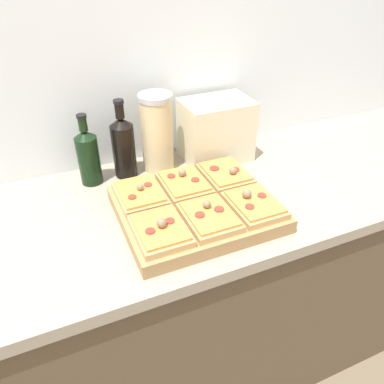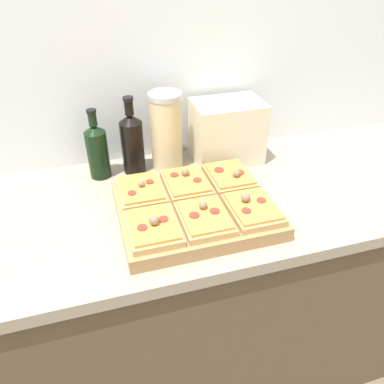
% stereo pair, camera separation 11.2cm
% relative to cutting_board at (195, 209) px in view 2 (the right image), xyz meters
% --- Properties ---
extents(wall_back, '(6.00, 0.06, 2.50)m').
position_rel_cutting_board_xyz_m(wall_back, '(-0.01, 0.44, 0.32)').
color(wall_back, silver).
rests_on(wall_back, ground_plane).
extents(kitchen_counter, '(2.63, 0.67, 0.91)m').
position_rel_cutting_board_xyz_m(kitchen_counter, '(-0.01, 0.09, -0.47)').
color(kitchen_counter, brown).
rests_on(kitchen_counter, ground_plane).
extents(cutting_board, '(0.45, 0.38, 0.04)m').
position_rel_cutting_board_xyz_m(cutting_board, '(0.00, 0.00, 0.00)').
color(cutting_board, '#A37A4C').
rests_on(cutting_board, kitchen_counter).
extents(pizza_slice_back_left, '(0.13, 0.17, 0.05)m').
position_rel_cutting_board_xyz_m(pizza_slice_back_left, '(-0.14, 0.09, 0.04)').
color(pizza_slice_back_left, tan).
rests_on(pizza_slice_back_left, cutting_board).
extents(pizza_slice_back_center, '(0.13, 0.17, 0.05)m').
position_rel_cutting_board_xyz_m(pizza_slice_back_center, '(0.00, 0.09, 0.04)').
color(pizza_slice_back_center, tan).
rests_on(pizza_slice_back_center, cutting_board).
extents(pizza_slice_back_right, '(0.13, 0.17, 0.05)m').
position_rel_cutting_board_xyz_m(pizza_slice_back_right, '(0.14, 0.09, 0.04)').
color(pizza_slice_back_right, tan).
rests_on(pizza_slice_back_right, cutting_board).
extents(pizza_slice_front_left, '(0.13, 0.17, 0.06)m').
position_rel_cutting_board_xyz_m(pizza_slice_front_left, '(-0.14, -0.09, 0.04)').
color(pizza_slice_front_left, tan).
rests_on(pizza_slice_front_left, cutting_board).
extents(pizza_slice_front_center, '(0.13, 0.17, 0.05)m').
position_rel_cutting_board_xyz_m(pizza_slice_front_center, '(0.00, -0.09, 0.04)').
color(pizza_slice_front_center, tan).
rests_on(pizza_slice_front_center, cutting_board).
extents(pizza_slice_front_right, '(0.13, 0.17, 0.06)m').
position_rel_cutting_board_xyz_m(pizza_slice_front_right, '(0.14, -0.09, 0.04)').
color(pizza_slice_front_right, tan).
rests_on(pizza_slice_front_right, cutting_board).
extents(olive_oil_bottle, '(0.07, 0.07, 0.24)m').
position_rel_cutting_board_xyz_m(olive_oil_bottle, '(-0.25, 0.31, 0.08)').
color(olive_oil_bottle, black).
rests_on(olive_oil_bottle, kitchen_counter).
extents(wine_bottle, '(0.08, 0.08, 0.27)m').
position_rel_cutting_board_xyz_m(wine_bottle, '(-0.13, 0.31, 0.09)').
color(wine_bottle, black).
rests_on(wine_bottle, kitchen_counter).
extents(grain_jar_tall, '(0.11, 0.11, 0.27)m').
position_rel_cutting_board_xyz_m(grain_jar_tall, '(-0.01, 0.31, 0.12)').
color(grain_jar_tall, beige).
rests_on(grain_jar_tall, kitchen_counter).
extents(toaster_oven, '(0.27, 0.17, 0.22)m').
position_rel_cutting_board_xyz_m(toaster_oven, '(0.21, 0.30, 0.09)').
color(toaster_oven, beige).
rests_on(toaster_oven, kitchen_counter).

